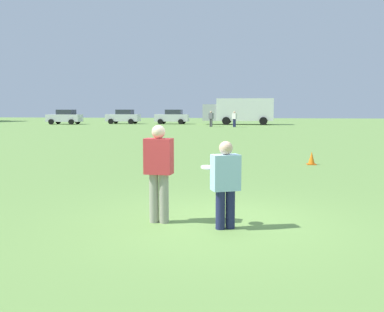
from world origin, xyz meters
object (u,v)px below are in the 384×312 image
at_px(parked_car_near_left, 65,117).
at_px(bystander_far_jogger, 211,118).
at_px(player_thrower, 159,168).
at_px(parked_car_center, 172,117).
at_px(box_truck, 240,110).
at_px(player_defender, 226,180).
at_px(traffic_cone, 312,158).
at_px(bystander_sideline_watcher, 234,118).
at_px(parked_car_mid_left, 123,117).
at_px(frisbee, 208,167).

relative_size(parked_car_near_left, bystander_far_jogger, 2.47).
bearing_deg(parked_car_near_left, player_thrower, -64.94).
bearing_deg(parked_car_center, box_truck, -5.49).
xyz_separation_m(player_defender, parked_car_near_left, (-22.39, 45.55, 0.08)).
bearing_deg(traffic_cone, box_truck, 95.03).
distance_m(player_thrower, bystander_far_jogger, 40.17).
distance_m(parked_car_center, bystander_sideline_watcher, 11.38).
height_order(box_truck, bystander_far_jogger, box_truck).
bearing_deg(player_thrower, traffic_cone, 66.03).
xyz_separation_m(traffic_cone, bystander_far_jogger, (-6.32, 31.32, 0.74)).
height_order(parked_car_mid_left, box_truck, box_truck).
height_order(player_defender, frisbee, player_defender).
xyz_separation_m(player_defender, traffic_cone, (2.69, 9.04, -0.61)).
bearing_deg(parked_car_mid_left, player_defender, -72.04).
distance_m(player_defender, frisbee, 0.41).
height_order(player_defender, traffic_cone, player_defender).
bearing_deg(box_truck, player_thrower, -90.65).
bearing_deg(parked_car_mid_left, parked_car_center, 1.64).
distance_m(traffic_cone, box_truck, 38.43).
xyz_separation_m(player_defender, parked_car_mid_left, (-15.54, 47.93, 0.08)).
bearing_deg(traffic_cone, parked_car_near_left, 124.48).
height_order(frisbee, bystander_far_jogger, bystander_far_jogger).
height_order(frisbee, traffic_cone, frisbee).
bearing_deg(player_thrower, frisbee, -4.13).
height_order(player_thrower, bystander_sideline_watcher, player_thrower).
xyz_separation_m(player_thrower, parked_car_center, (-7.99, 47.85, -0.08)).
relative_size(traffic_cone, box_truck, 0.06).
bearing_deg(bystander_far_jogger, parked_car_center, 125.71).
bearing_deg(parked_car_center, parked_car_mid_left, -178.36).
bearing_deg(box_truck, parked_car_center, 174.51).
height_order(frisbee, parked_car_mid_left, parked_car_mid_left).
xyz_separation_m(parked_car_mid_left, box_truck, (14.86, -0.64, 0.83)).
bearing_deg(box_truck, traffic_cone, -84.97).
distance_m(traffic_cone, parked_car_near_left, 44.31).
height_order(bystander_sideline_watcher, bystander_far_jogger, bystander_far_jogger).
bearing_deg(frisbee, bystander_sideline_watcher, 91.15).
xyz_separation_m(frisbee, bystander_sideline_watcher, (-0.80, 39.91, -0.08)).
distance_m(parked_car_near_left, bystander_far_jogger, 19.46).
distance_m(frisbee, bystander_sideline_watcher, 39.92).
bearing_deg(parked_car_near_left, parked_car_center, 10.96).
xyz_separation_m(player_thrower, parked_car_near_left, (-21.18, 45.29, -0.08)).
relative_size(frisbee, traffic_cone, 0.57).
height_order(parked_car_center, box_truck, box_truck).
relative_size(player_thrower, bystander_sideline_watcher, 1.05).
height_order(frisbee, parked_car_near_left, parked_car_near_left).
bearing_deg(parked_car_center, traffic_cone, -73.07).
distance_m(parked_car_near_left, parked_car_center, 13.43).
height_order(parked_car_mid_left, parked_car_center, same).
bearing_deg(player_thrower, box_truck, 89.35).
xyz_separation_m(box_truck, bystander_far_jogger, (-2.95, -6.93, -0.79)).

